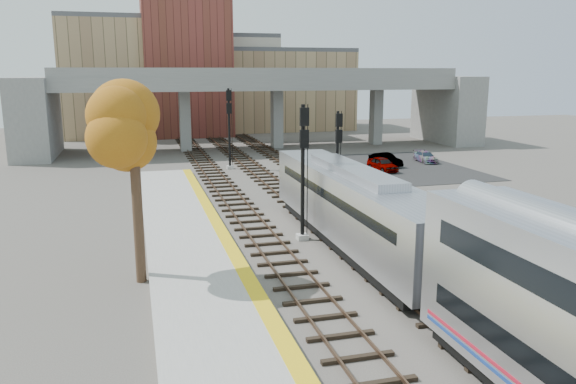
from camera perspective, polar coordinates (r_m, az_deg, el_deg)
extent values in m
plane|color=#47423D|center=(24.98, 8.95, -9.43)|extent=(160.00, 160.00, 0.00)
cube|color=#9E9E99|center=(23.06, -8.01, -10.82)|extent=(4.50, 60.00, 0.35)
cube|color=yellow|center=(23.27, -3.31, -10.01)|extent=(0.70, 60.00, 0.01)
cube|color=black|center=(35.41, -4.16, -2.69)|extent=(2.50, 95.00, 0.14)
cube|color=brown|center=(35.26, -5.31, -2.59)|extent=(0.07, 95.00, 0.14)
cube|color=brown|center=(35.52, -3.03, -2.45)|extent=(0.07, 95.00, 0.14)
cube|color=black|center=(36.43, 2.34, -2.25)|extent=(2.50, 95.00, 0.14)
cube|color=brown|center=(36.19, 1.25, -2.16)|extent=(0.07, 95.00, 0.14)
cube|color=brown|center=(36.62, 3.41, -2.01)|extent=(0.07, 95.00, 0.14)
cube|color=black|center=(37.80, 8.13, -1.83)|extent=(2.50, 95.00, 0.14)
cube|color=brown|center=(37.50, 7.12, -1.74)|extent=(0.07, 95.00, 0.14)
cube|color=brown|center=(38.06, 9.12, -1.59)|extent=(0.07, 95.00, 0.14)
cube|color=slate|center=(67.74, -2.82, 10.98)|extent=(46.00, 10.00, 1.50)
cube|color=slate|center=(63.05, -1.86, 12.04)|extent=(46.00, 0.20, 1.00)
cube|color=slate|center=(72.42, -3.68, 12.04)|extent=(46.00, 0.20, 1.00)
cube|color=slate|center=(66.37, -17.36, 6.75)|extent=(1.20, 1.60, 7.00)
cube|color=slate|center=(66.59, -10.42, 7.12)|extent=(1.20, 1.60, 7.00)
cube|color=slate|center=(68.42, -1.14, 7.44)|extent=(1.20, 1.60, 7.00)
cube|color=slate|center=(72.71, 8.93, 7.58)|extent=(1.20, 1.60, 7.00)
cube|color=slate|center=(67.06, -24.29, 6.93)|extent=(4.00, 12.00, 8.50)
cube|color=slate|center=(77.30, 15.80, 8.09)|extent=(4.00, 12.00, 8.50)
cube|color=tan|center=(86.10, -15.82, 10.96)|extent=(18.00, 14.00, 16.00)
cube|color=#4C4C4F|center=(86.39, -16.15, 16.47)|extent=(18.00, 14.00, 0.60)
cube|color=beige|center=(92.16, -6.89, 10.76)|extent=(16.00, 16.00, 14.00)
cube|color=#4C4C4F|center=(92.28, -7.01, 15.29)|extent=(16.00, 16.00, 0.60)
cube|color=brown|center=(83.46, -10.28, 12.57)|extent=(12.00, 10.00, 20.00)
cube|color=tan|center=(92.27, -0.44, 10.22)|extent=(20.00, 14.00, 12.00)
cube|color=#4C4C4F|center=(92.27, -0.45, 14.13)|extent=(20.00, 14.00, 0.60)
cube|color=black|center=(55.31, 10.33, 2.49)|extent=(14.00, 18.00, 0.04)
cube|color=#A8AAB2|center=(29.34, 6.62, -1.28)|extent=(3.00, 19.00, 3.20)
cube|color=black|center=(38.04, 1.30, 2.81)|extent=(2.20, 0.06, 1.10)
cube|color=black|center=(29.21, 6.65, -0.14)|extent=(3.02, 16.15, 0.50)
cube|color=black|center=(29.82, 6.54, -4.74)|extent=(2.70, 17.10, 0.50)
cube|color=#A8AAB2|center=(28.98, 6.71, 2.18)|extent=(1.60, 9.50, 0.40)
cube|color=#9E9E99|center=(31.17, 1.46, -4.58)|extent=(0.60, 0.60, 0.30)
cylinder|color=black|center=(30.34, 1.50, 1.88)|extent=(0.21, 0.21, 7.43)
cube|color=black|center=(29.70, 1.67, 7.65)|extent=(0.48, 0.18, 0.96)
cube|color=black|center=(29.82, 1.66, 5.41)|extent=(0.48, 0.18, 0.96)
cube|color=#9E9E99|center=(37.68, 4.92, -1.67)|extent=(0.60, 0.60, 0.30)
cylinder|color=black|center=(37.05, 5.00, 3.08)|extent=(0.19, 0.19, 6.62)
cube|color=black|center=(36.49, 5.22, 7.28)|extent=(0.43, 0.18, 0.85)
cube|color=black|center=(36.59, 5.19, 5.66)|extent=(0.43, 0.18, 0.85)
cube|color=#9E9E99|center=(53.95, -5.91, 2.52)|extent=(0.60, 0.60, 0.30)
cylinder|color=black|center=(53.47, -6.00, 6.37)|extent=(0.22, 0.22, 7.59)
cube|color=black|center=(53.00, -6.03, 9.73)|extent=(0.49, 0.18, 0.98)
cube|color=black|center=(53.06, -6.00, 8.45)|extent=(0.49, 0.18, 0.98)
cylinder|color=#382619|center=(25.12, -15.02, -2.14)|extent=(0.44, 0.44, 6.21)
ellipsoid|color=#A96C16|center=(24.51, -15.47, 5.92)|extent=(3.60, 3.60, 4.43)
imported|color=#99999E|center=(52.90, 9.58, 2.81)|extent=(1.91, 3.93, 1.29)
imported|color=#99999E|center=(55.74, 9.88, 3.26)|extent=(2.27, 4.05, 1.26)
imported|color=#99999E|center=(59.10, 13.80, 3.49)|extent=(1.80, 3.80, 1.07)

